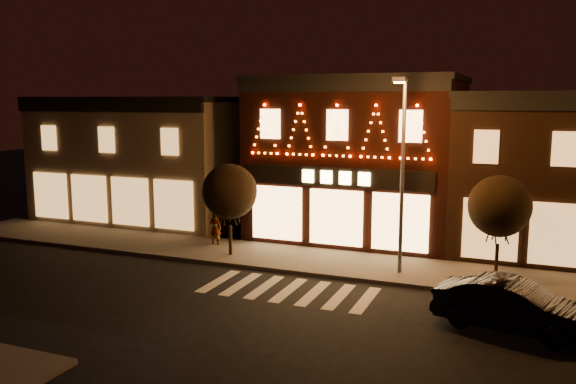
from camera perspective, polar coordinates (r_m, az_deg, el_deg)
The scene contains 10 objects.
ground at distance 19.23m, azimuth -4.51°, elevation -12.94°, with size 120.00×120.00×0.00m, color black.
sidewalk_far at distance 25.68m, azimuth 7.61°, elevation -7.14°, with size 44.00×4.00×0.15m, color #47423D.
building_left at distance 36.74m, azimuth -13.07°, elevation 3.26°, with size 12.20×8.28×7.30m.
building_pulp at distance 31.12m, azimuth 6.94°, elevation 3.36°, with size 10.20×8.34×8.30m.
building_right_a at distance 30.16m, azimuth 24.64°, elevation 1.67°, with size 9.20×8.28×7.50m.
streetlamp_mid at distance 23.70m, azimuth 10.96°, elevation 3.00°, with size 0.51×1.80×7.87m.
tree_left at distance 26.62m, azimuth -5.66°, elevation 0.04°, with size 2.49×2.49×4.16m.
tree_right at distance 24.59m, azimuth 19.77°, elevation -1.31°, with size 2.44×2.44×4.08m.
dark_sedan at distance 19.93m, azimuth 21.01°, elevation -10.27°, with size 1.69×4.85×1.60m, color black.
pedestrian at distance 29.01m, azimuth -7.03°, elevation -3.47°, with size 0.59×0.39×1.61m, color gray.
Camera 1 is at (8.02, -15.94, 7.16)m, focal length 36.80 mm.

